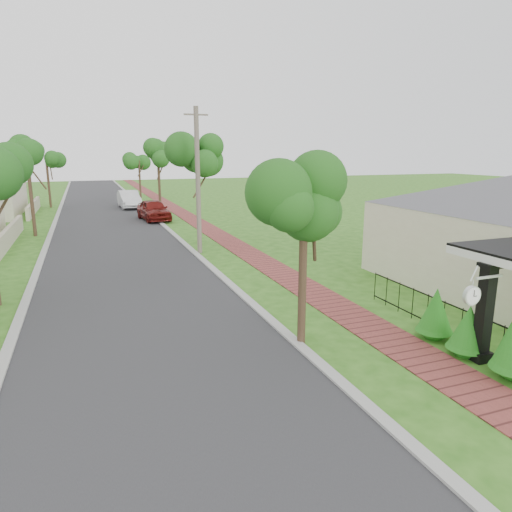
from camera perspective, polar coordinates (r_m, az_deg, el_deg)
ground at (r=11.23m, az=5.33°, el=-14.25°), size 160.00×160.00×0.00m
road at (r=29.45m, az=-17.44°, el=2.29°), size 7.00×120.00×0.02m
kerb_right at (r=29.85m, az=-10.44°, el=2.81°), size 0.30×120.00×0.10m
kerb_left at (r=29.49m, az=-24.52°, el=1.73°), size 0.30×120.00×0.10m
sidewalk at (r=30.40m, az=-5.61°, el=3.14°), size 1.50×120.00×0.03m
porch_post at (r=12.66m, az=26.59°, el=-6.93°), size 0.48×0.48×2.52m
picket_fence at (r=13.73m, az=24.31°, el=-7.80°), size 0.03×8.02×1.00m
street_trees at (r=35.84m, az=-18.42°, el=11.32°), size 10.70×37.65×5.89m
hedge_row at (r=12.47m, az=27.39°, el=-9.04°), size 0.93×4.94×1.98m
parked_car_red at (r=35.75m, az=-12.68°, el=5.62°), size 2.34×4.76×1.56m
parked_car_white at (r=44.30m, az=-15.59°, el=6.82°), size 1.91×4.89×1.59m
near_tree at (r=11.77m, az=6.06°, el=6.54°), size 1.88×1.88×4.82m
utility_pole at (r=23.32m, az=-7.28°, el=9.31°), size 1.20×0.24×7.28m
station_clock at (r=11.54m, az=25.49°, el=-4.32°), size 1.07×0.13×0.65m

